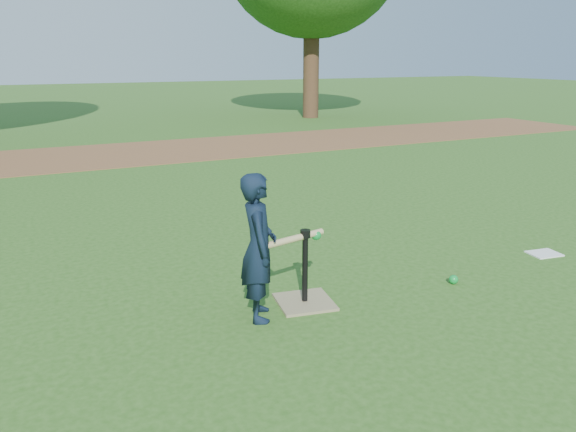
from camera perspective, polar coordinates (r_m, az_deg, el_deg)
name	(u,v)px	position (r m, az deg, el deg)	size (l,w,h in m)	color
ground	(318,279)	(5.02, 3.06, -6.38)	(80.00, 80.00, 0.00)	#285116
dirt_strip	(137,153)	(11.91, -15.08, 6.21)	(24.00, 3.00, 0.01)	brown
child	(259,247)	(4.12, -3.01, -3.20)	(0.41, 0.27, 1.11)	black
wiffle_ball_ground	(454,279)	(5.10, 16.47, -6.21)	(0.08, 0.08, 0.08)	#0C8D30
clipboard	(544,254)	(6.17, 24.58, -3.49)	(0.30, 0.23, 0.01)	white
batting_tee	(305,290)	(4.50, 1.72, -7.56)	(0.50, 0.50, 0.61)	#90815B
swing_action	(294,239)	(4.29, 0.64, -2.35)	(0.63, 0.19, 0.09)	tan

